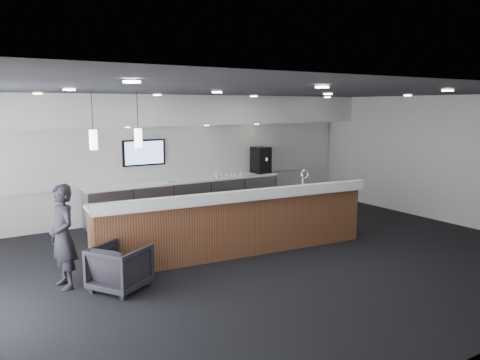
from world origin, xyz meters
TOP-DOWN VIEW (x-y plane):
  - ground at (0.00, 0.00)m, footprint 10.00×10.00m
  - ceiling at (0.00, 0.00)m, footprint 10.00×8.00m
  - back_wall at (0.00, 4.00)m, footprint 10.00×0.02m
  - right_wall at (5.00, 0.00)m, footprint 0.02×8.00m
  - soffit_bulkhead at (0.00, 3.55)m, footprint 10.00×0.90m
  - alcove_panel at (0.00, 3.97)m, footprint 9.80×0.06m
  - back_credenza at (-0.00, 3.64)m, footprint 5.06×0.66m
  - wall_tv at (-1.00, 3.91)m, footprint 1.05×0.08m
  - pendant_left at (-2.40, 0.80)m, footprint 0.12×0.12m
  - pendant_right at (-3.10, 0.80)m, footprint 0.12×0.12m
  - ceiling_can_lights at (0.00, 0.00)m, footprint 7.00×5.00m
  - service_counter at (-0.48, 0.60)m, footprint 5.40×1.38m
  - coffee_machine at (2.20, 3.63)m, footprint 0.42×0.54m
  - info_sign_left at (-0.46, 3.51)m, footprint 0.16×0.03m
  - info_sign_right at (0.79, 3.53)m, footprint 0.18×0.05m
  - armchair at (-2.91, -0.03)m, footprint 1.04×1.04m
  - lounge_guest at (-3.60, 0.51)m, footprint 0.48×0.64m
  - cup_0 at (1.47, 3.51)m, footprint 0.10×0.10m
  - cup_1 at (1.33, 3.51)m, footprint 0.14×0.14m
  - cup_2 at (1.19, 3.51)m, footprint 0.13×0.13m
  - cup_3 at (1.05, 3.51)m, footprint 0.13×0.13m
  - cup_4 at (0.91, 3.51)m, footprint 0.14×0.14m
  - cup_5 at (0.77, 3.51)m, footprint 0.11×0.11m

SIDE VIEW (x-z plane):
  - ground at x=0.00m, z-range 0.00..0.00m
  - armchair at x=-2.91m, z-range 0.00..0.70m
  - back_credenza at x=0.00m, z-range 0.00..0.95m
  - service_counter at x=-0.48m, z-range -0.17..1.32m
  - lounge_guest at x=-3.60m, z-range 0.00..1.60m
  - cup_0 at x=1.47m, z-range 0.95..1.05m
  - cup_1 at x=1.33m, z-range 0.95..1.05m
  - cup_2 at x=1.19m, z-range 0.95..1.05m
  - cup_3 at x=1.05m, z-range 0.95..1.05m
  - cup_4 at x=0.91m, z-range 0.95..1.05m
  - cup_5 at x=0.77m, z-range 0.95..1.05m
  - info_sign_left at x=-0.46m, z-range 0.95..1.17m
  - info_sign_right at x=0.79m, z-range 0.95..1.19m
  - coffee_machine at x=2.20m, z-range 0.95..1.66m
  - back_wall at x=0.00m, z-range 0.00..3.00m
  - right_wall at x=5.00m, z-range 0.00..3.00m
  - alcove_panel at x=0.00m, z-range 0.90..2.30m
  - wall_tv at x=-1.00m, z-range 1.34..1.96m
  - pendant_left at x=-2.40m, z-range 2.10..2.40m
  - pendant_right at x=-3.10m, z-range 2.10..2.40m
  - soffit_bulkhead at x=0.00m, z-range 2.30..3.00m
  - ceiling_can_lights at x=0.00m, z-range 2.96..2.98m
  - ceiling at x=0.00m, z-range 2.99..3.01m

